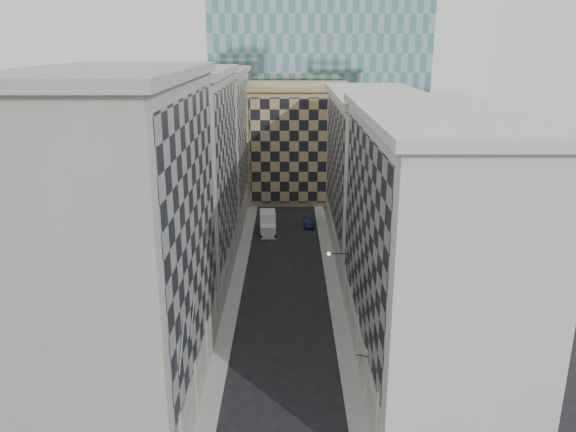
{
  "coord_description": "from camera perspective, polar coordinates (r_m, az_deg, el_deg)",
  "views": [
    {
      "loc": [
        0.42,
        -25.27,
        25.21
      ],
      "look_at": [
        0.38,
        14.61,
        12.83
      ],
      "focal_mm": 35.0,
      "sensor_mm": 36.0,
      "label": 1
    }
  ],
  "objects": [
    {
      "name": "sidewalk_west",
      "position": [
        60.98,
        -5.32,
        -7.18
      ],
      "size": [
        1.5,
        100.0,
        0.15
      ],
      "primitive_type": "cube",
      "color": "gray",
      "rests_on": "ground"
    },
    {
      "name": "sidewalk_east",
      "position": [
        60.91,
        4.64,
        -7.19
      ],
      "size": [
        1.5,
        100.0,
        0.15
      ],
      "primitive_type": "cube",
      "color": "gray",
      "rests_on": "ground"
    },
    {
      "name": "bldg_left_a",
      "position": [
        40.28,
        -16.25,
        -2.88
      ],
      "size": [
        10.8,
        22.8,
        23.7
      ],
      "color": "gray",
      "rests_on": "ground"
    },
    {
      "name": "bldg_left_b",
      "position": [
        60.96,
        -10.64,
        3.78
      ],
      "size": [
        10.8,
        22.8,
        22.7
      ],
      "color": "#99978E",
      "rests_on": "ground"
    },
    {
      "name": "bldg_left_c",
      "position": [
        82.33,
        -7.88,
        7.02
      ],
      "size": [
        10.8,
        22.8,
        21.7
      ],
      "color": "gray",
      "rests_on": "ground"
    },
    {
      "name": "bldg_right_a",
      "position": [
        44.19,
        13.77,
        -2.96
      ],
      "size": [
        10.8,
        26.8,
        20.7
      ],
      "color": "beige",
      "rests_on": "ground"
    },
    {
      "name": "bldg_right_b",
      "position": [
        69.79,
        8.72,
        4.33
      ],
      "size": [
        10.8,
        28.8,
        19.7
      ],
      "color": "beige",
      "rests_on": "ground"
    },
    {
      "name": "tan_block",
      "position": [
        94.51,
        1.03,
        7.63
      ],
      "size": [
        16.8,
        14.8,
        18.8
      ],
      "color": "tan",
      "rests_on": "ground"
    },
    {
      "name": "church_tower",
      "position": [
        107.29,
        -0.17,
        18.17
      ],
      "size": [
        7.2,
        7.2,
        51.5
      ],
      "color": "#312B26",
      "rests_on": "ground"
    },
    {
      "name": "flagpoles_left",
      "position": [
        36.25,
        -10.19,
        -11.39
      ],
      "size": [
        0.1,
        6.33,
        2.33
      ],
      "color": "gray",
      "rests_on": "ground"
    },
    {
      "name": "bracket_lamp",
      "position": [
        52.96,
        4.36,
        -3.84
      ],
      "size": [
        1.98,
        0.36,
        0.36
      ],
      "color": "black",
      "rests_on": "ground"
    },
    {
      "name": "box_truck",
      "position": [
        77.32,
        -2.07,
        -0.83
      ],
      "size": [
        2.43,
        5.33,
        2.86
      ],
      "rotation": [
        0.0,
        0.0,
        0.06
      ],
      "color": "silver",
      "rests_on": "ground"
    },
    {
      "name": "dark_car",
      "position": [
        80.18,
        2.09,
        -0.63
      ],
      "size": [
        1.36,
        3.78,
        1.24
      ],
      "primitive_type": "imported",
      "rotation": [
        0.0,
        0.0,
        0.01
      ],
      "color": "#0F1337",
      "rests_on": "ground"
    },
    {
      "name": "shop_sign",
      "position": [
        40.93,
        7.29,
        -14.39
      ],
      "size": [
        0.86,
        0.76,
        0.87
      ],
      "rotation": [
        0.0,
        0.0,
        -0.32
      ],
      "color": "black",
      "rests_on": "ground"
    }
  ]
}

